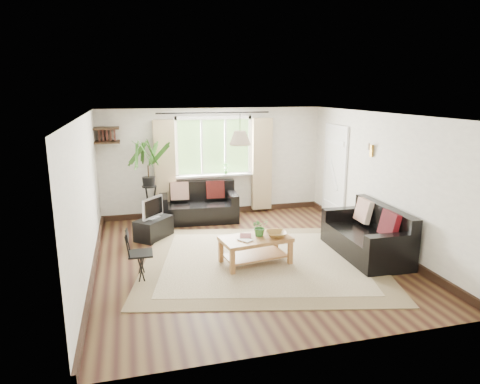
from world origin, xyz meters
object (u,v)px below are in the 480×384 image
object	(u,v)px
tv_stand	(154,228)
folding_chair	(141,254)
coffee_table	(255,251)
sofa_right	(366,233)
sofa_back	(198,203)
palm_stand	(149,183)

from	to	relation	value
tv_stand	folding_chair	distance (m)	1.81
tv_stand	coffee_table	bearing A→B (deg)	-96.57
sofa_right	tv_stand	world-z (taller)	sofa_right
sofa_right	folding_chair	distance (m)	3.76
sofa_back	palm_stand	size ratio (longest dim) A/B	0.93
palm_stand	folding_chair	bearing A→B (deg)	-95.97
sofa_back	palm_stand	distance (m)	1.14
sofa_back	folding_chair	world-z (taller)	sofa_back
tv_stand	sofa_back	bearing A→B (deg)	-7.12
sofa_back	coffee_table	size ratio (longest dim) A/B	1.49
palm_stand	coffee_table	bearing A→B (deg)	-59.99
palm_stand	folding_chair	size ratio (longest dim) A/B	2.35
sofa_back	coffee_table	xyz separation A→B (m)	(0.51, -2.60, -0.16)
tv_stand	folding_chair	world-z (taller)	folding_chair
coffee_table	palm_stand	xyz separation A→B (m)	(-1.54, 2.66, 0.66)
sofa_right	folding_chair	xyz separation A→B (m)	(-3.76, 0.03, -0.03)
coffee_table	folding_chair	xyz separation A→B (m)	(-1.83, -0.08, 0.15)
palm_stand	sofa_right	bearing A→B (deg)	-38.68
coffee_table	palm_stand	bearing A→B (deg)	120.01
folding_chair	tv_stand	bearing A→B (deg)	-8.11
sofa_back	folding_chair	bearing A→B (deg)	-111.70
sofa_right	tv_stand	size ratio (longest dim) A/B	2.36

